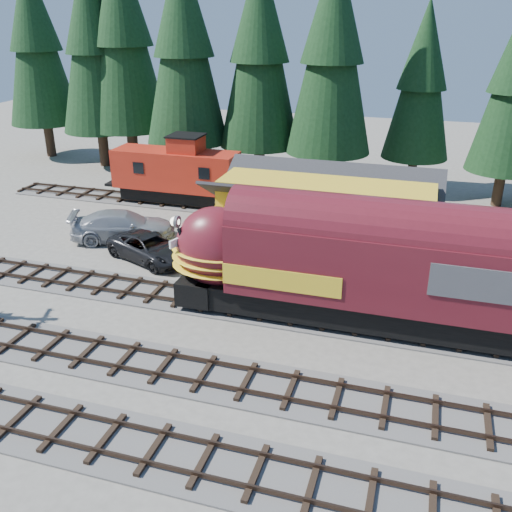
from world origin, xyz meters
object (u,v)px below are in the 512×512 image
(locomotive, at_px, (344,269))
(pickup_truck_b, at_px, (123,226))
(pickup_truck_a, at_px, (150,248))
(depot, at_px, (324,215))
(caboose, at_px, (177,173))

(locomotive, bearing_deg, pickup_truck_b, 157.29)
(pickup_truck_b, bearing_deg, pickup_truck_a, -149.93)
(locomotive, bearing_deg, depot, 108.47)
(locomotive, distance_m, caboose, 20.30)
(depot, xyz_separation_m, caboose, (-12.53, 7.50, -0.52))
(locomotive, relative_size, pickup_truck_b, 2.69)
(locomotive, relative_size, caboose, 1.87)
(caboose, bearing_deg, pickup_truck_a, -74.63)
(pickup_truck_b, bearing_deg, caboose, -24.61)
(depot, distance_m, caboose, 14.61)
(depot, relative_size, pickup_truck_b, 1.97)
(caboose, distance_m, pickup_truck_a, 10.61)
(locomotive, bearing_deg, caboose, 136.40)
(caboose, height_order, pickup_truck_a, caboose)
(caboose, xyz_separation_m, pickup_truck_b, (-0.32, -7.72, -1.49))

